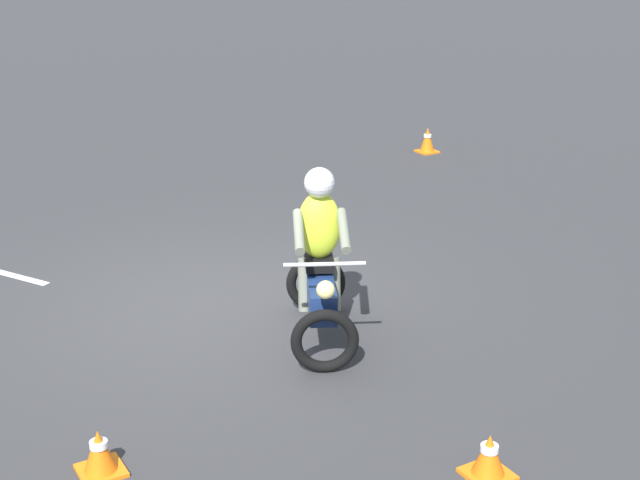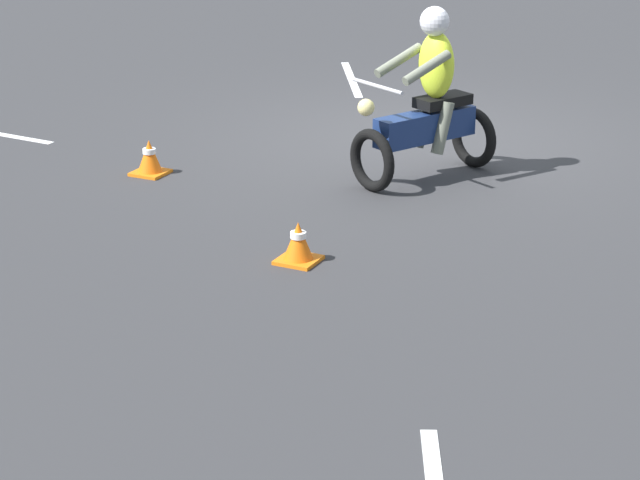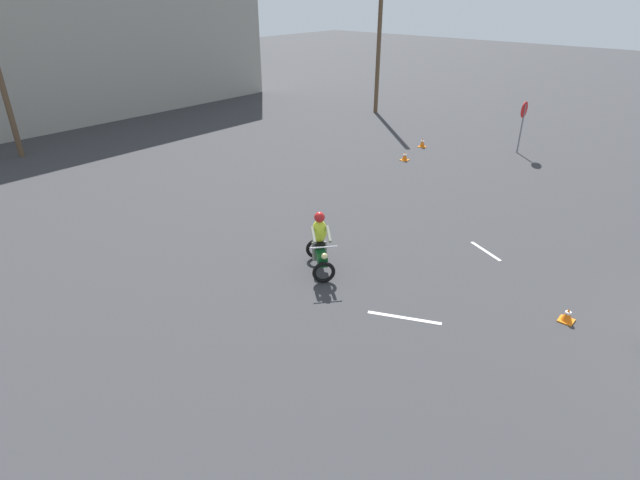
% 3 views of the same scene
% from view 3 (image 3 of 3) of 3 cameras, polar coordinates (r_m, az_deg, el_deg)
% --- Properties ---
extents(motorcycle_rider_background, '(1.37, 1.45, 1.66)m').
position_cam_3_polar(motorcycle_rider_background, '(13.16, -0.02, -0.61)').
color(motorcycle_rider_background, black).
rests_on(motorcycle_rider_background, ground).
extents(stop_sign, '(0.70, 0.08, 2.30)m').
position_cam_3_polar(stop_sign, '(24.49, 22.19, 12.91)').
color(stop_sign, slate).
rests_on(stop_sign, ground).
extents(traffic_cone_near_right, '(0.32, 0.32, 0.42)m').
position_cam_3_polar(traffic_cone_near_right, '(24.46, 11.63, 10.83)').
color(traffic_cone_near_right, orange).
rests_on(traffic_cone_near_right, ground).
extents(traffic_cone_mid_center, '(0.32, 0.32, 0.37)m').
position_cam_3_polar(traffic_cone_mid_center, '(22.37, 9.66, 9.41)').
color(traffic_cone_mid_center, orange).
rests_on(traffic_cone_mid_center, ground).
extents(traffic_cone_mid_left, '(0.32, 0.32, 0.34)m').
position_cam_3_polar(traffic_cone_mid_left, '(12.77, 26.44, -7.70)').
color(traffic_cone_mid_left, orange).
rests_on(traffic_cone_mid_left, ground).
extents(lane_stripe_ne, '(0.63, 1.16, 0.01)m').
position_cam_3_polar(lane_stripe_ne, '(15.17, 18.40, -1.20)').
color(lane_stripe_ne, silver).
rests_on(lane_stripe_ne, ground).
extents(lane_stripe_nw, '(0.81, 1.58, 0.01)m').
position_cam_3_polar(lane_stripe_nw, '(11.81, 9.60, -8.75)').
color(lane_stripe_nw, silver).
rests_on(lane_stripe_nw, ground).
extents(utility_pole_near, '(0.24, 0.24, 7.80)m').
position_cam_3_polar(utility_pole_near, '(30.58, 6.74, 21.45)').
color(utility_pole_near, brown).
rests_on(utility_pole_near, ground).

